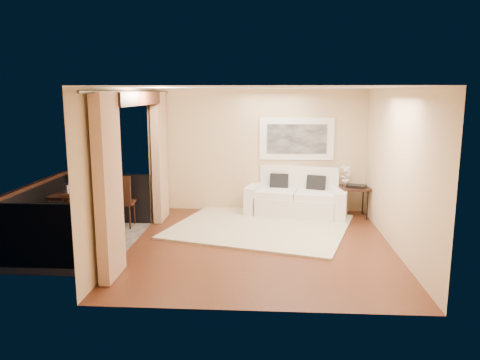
# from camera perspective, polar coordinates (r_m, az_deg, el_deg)

# --- Properties ---
(floor) EXTENTS (5.00, 5.00, 0.00)m
(floor) POSITION_cam_1_polar(r_m,az_deg,el_deg) (8.24, 2.58, -7.93)
(floor) COLOR #5C2E1B
(floor) RESTS_ON ground
(room_shell) EXTENTS (5.00, 6.40, 5.00)m
(room_shell) POSITION_cam_1_polar(r_m,az_deg,el_deg) (8.13, -12.68, 9.66)
(room_shell) COLOR white
(room_shell) RESTS_ON ground
(balcony) EXTENTS (1.81, 2.60, 1.17)m
(balcony) POSITION_cam_1_polar(r_m,az_deg,el_deg) (8.87, -19.40, -5.98)
(balcony) COLOR #605B56
(balcony) RESTS_ON ground
(curtains) EXTENTS (0.16, 4.80, 2.64)m
(curtains) POSITION_cam_1_polar(r_m,az_deg,el_deg) (8.22, -12.21, 1.40)
(curtains) COLOR tan
(curtains) RESTS_ON ground
(artwork) EXTENTS (1.62, 0.07, 0.92)m
(artwork) POSITION_cam_1_polar(r_m,az_deg,el_deg) (10.34, 6.92, 5.00)
(artwork) COLOR white
(artwork) RESTS_ON room_shell
(rug) EXTENTS (3.91, 3.62, 0.04)m
(rug) POSITION_cam_1_polar(r_m,az_deg,el_deg) (9.27, 2.52, -5.66)
(rug) COLOR beige
(rug) RESTS_ON floor
(sofa) EXTENTS (2.26, 1.33, 1.02)m
(sofa) POSITION_cam_1_polar(r_m,az_deg,el_deg) (10.18, 6.96, -2.28)
(sofa) COLOR white
(sofa) RESTS_ON floor
(side_table) EXTENTS (0.68, 0.68, 0.66)m
(side_table) POSITION_cam_1_polar(r_m,az_deg,el_deg) (10.18, 13.75, -1.14)
(side_table) COLOR black
(side_table) RESTS_ON floor
(tray) EXTENTS (0.46, 0.41, 0.05)m
(tray) POSITION_cam_1_polar(r_m,az_deg,el_deg) (10.13, 14.02, -0.72)
(tray) COLOR black
(tray) RESTS_ON side_table
(orchid) EXTENTS (0.30, 0.28, 0.48)m
(orchid) POSITION_cam_1_polar(r_m,az_deg,el_deg) (10.21, 12.76, 0.64)
(orchid) COLOR white
(orchid) RESTS_ON side_table
(bistro_table) EXTENTS (0.74, 0.74, 0.83)m
(bistro_table) POSITION_cam_1_polar(r_m,az_deg,el_deg) (8.93, -19.55, -2.07)
(bistro_table) COLOR black
(bistro_table) RESTS_ON balcony
(balcony_chair_far) EXTENTS (0.47, 0.48, 1.05)m
(balcony_chair_far) POSITION_cam_1_polar(r_m,az_deg,el_deg) (9.37, -14.36, -2.07)
(balcony_chair_far) COLOR black
(balcony_chair_far) RESTS_ON balcony
(balcony_chair_near) EXTENTS (0.48, 0.49, 0.89)m
(balcony_chair_near) POSITION_cam_1_polar(r_m,az_deg,el_deg) (8.61, -19.57, -4.17)
(balcony_chair_near) COLOR black
(balcony_chair_near) RESTS_ON balcony
(ice_bucket) EXTENTS (0.18, 0.18, 0.20)m
(ice_bucket) POSITION_cam_1_polar(r_m,az_deg,el_deg) (9.02, -20.13, -0.81)
(ice_bucket) COLOR silver
(ice_bucket) RESTS_ON bistro_table
(candle) EXTENTS (0.06, 0.06, 0.07)m
(candle) POSITION_cam_1_polar(r_m,az_deg,el_deg) (9.01, -19.24, -1.18)
(candle) COLOR red
(candle) RESTS_ON bistro_table
(vase) EXTENTS (0.04, 0.04, 0.18)m
(vase) POSITION_cam_1_polar(r_m,az_deg,el_deg) (8.78, -20.28, -1.19)
(vase) COLOR silver
(vase) RESTS_ON bistro_table
(glass_a) EXTENTS (0.06, 0.06, 0.12)m
(glass_a) POSITION_cam_1_polar(r_m,az_deg,el_deg) (8.75, -19.24, -1.36)
(glass_a) COLOR white
(glass_a) RESTS_ON bistro_table
(glass_b) EXTENTS (0.06, 0.06, 0.12)m
(glass_b) POSITION_cam_1_polar(r_m,az_deg,el_deg) (8.87, -18.36, -1.15)
(glass_b) COLOR white
(glass_b) RESTS_ON bistro_table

